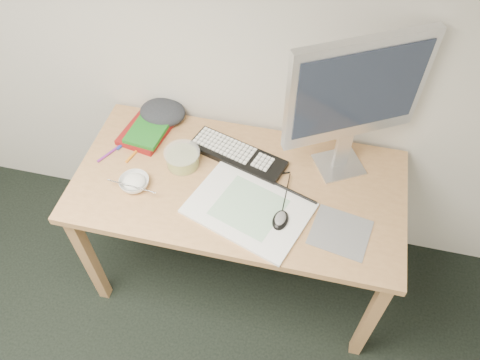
% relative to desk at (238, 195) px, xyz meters
% --- Properties ---
extents(desk, '(1.40, 0.70, 0.75)m').
position_rel_desk_xyz_m(desk, '(0.00, 0.00, 0.00)').
color(desk, tan).
rests_on(desk, ground).
extents(mousepad, '(0.25, 0.24, 0.00)m').
position_rel_desk_xyz_m(mousepad, '(0.44, -0.15, 0.08)').
color(mousepad, gray).
rests_on(mousepad, desk).
extents(sketchpad, '(0.55, 0.47, 0.01)m').
position_rel_desk_xyz_m(sketchpad, '(0.07, -0.12, 0.09)').
color(sketchpad, white).
rests_on(sketchpad, desk).
extents(keyboard, '(0.46, 0.26, 0.03)m').
position_rel_desk_xyz_m(keyboard, '(-0.04, 0.15, 0.10)').
color(keyboard, black).
rests_on(keyboard, desk).
extents(monitor, '(0.50, 0.31, 0.64)m').
position_rel_desk_xyz_m(monitor, '(0.40, 0.20, 0.48)').
color(monitor, silver).
rests_on(monitor, desk).
extents(mouse, '(0.07, 0.10, 0.03)m').
position_rel_desk_xyz_m(mouse, '(0.21, -0.16, 0.11)').
color(mouse, black).
rests_on(mouse, sketchpad).
extents(rice_bowl, '(0.14, 0.14, 0.04)m').
position_rel_desk_xyz_m(rice_bowl, '(-0.42, -0.11, 0.10)').
color(rice_bowl, white).
rests_on(rice_bowl, desk).
extents(chopsticks, '(0.21, 0.04, 0.02)m').
position_rel_desk_xyz_m(chopsticks, '(-0.42, -0.15, 0.12)').
color(chopsticks, '#B2B2B4').
rests_on(chopsticks, rice_bowl).
extents(fruit_tub, '(0.18, 0.18, 0.08)m').
position_rel_desk_xyz_m(fruit_tub, '(-0.26, 0.05, 0.12)').
color(fruit_tub, gold).
rests_on(fruit_tub, desk).
extents(book_red, '(0.23, 0.28, 0.02)m').
position_rel_desk_xyz_m(book_red, '(-0.48, 0.20, 0.09)').
color(book_red, maroon).
rests_on(book_red, desk).
extents(book_green, '(0.18, 0.23, 0.02)m').
position_rel_desk_xyz_m(book_green, '(-0.47, 0.18, 0.12)').
color(book_green, '#1B6E1E').
rests_on(book_green, book_red).
extents(cloth_lump, '(0.22, 0.20, 0.08)m').
position_rel_desk_xyz_m(cloth_lump, '(-0.44, 0.31, 0.12)').
color(cloth_lump, '#282B30').
rests_on(cloth_lump, desk).
extents(pencil_pink, '(0.18, 0.09, 0.01)m').
position_rel_desk_xyz_m(pencil_pink, '(-0.05, 0.10, 0.09)').
color(pencil_pink, pink).
rests_on(pencil_pink, desk).
extents(pencil_tan, '(0.15, 0.12, 0.01)m').
position_rel_desk_xyz_m(pencil_tan, '(-0.03, 0.08, 0.09)').
color(pencil_tan, tan).
rests_on(pencil_tan, desk).
extents(pencil_black, '(0.18, 0.09, 0.01)m').
position_rel_desk_xyz_m(pencil_black, '(0.11, 0.07, 0.09)').
color(pencil_black, black).
rests_on(pencil_black, desk).
extents(marker_blue, '(0.06, 0.14, 0.01)m').
position_rel_desk_xyz_m(marker_blue, '(-0.55, 0.13, 0.09)').
color(marker_blue, '#1E37A5').
rests_on(marker_blue, desk).
extents(marker_orange, '(0.05, 0.12, 0.01)m').
position_rel_desk_xyz_m(marker_orange, '(-0.49, 0.06, 0.09)').
color(marker_orange, orange).
rests_on(marker_orange, desk).
extents(marker_purple, '(0.07, 0.11, 0.01)m').
position_rel_desk_xyz_m(marker_purple, '(-0.60, 0.03, 0.09)').
color(marker_purple, '#7A2589').
rests_on(marker_purple, desk).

